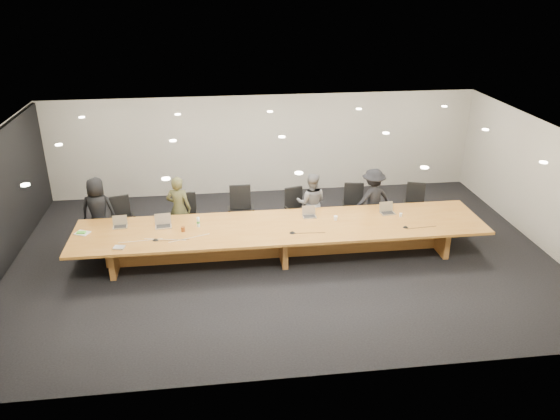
{
  "coord_description": "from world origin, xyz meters",
  "views": [
    {
      "loc": [
        -1.41,
        -10.73,
        5.88
      ],
      "look_at": [
        0.0,
        0.3,
        1.0
      ],
      "focal_mm": 35.0,
      "sensor_mm": 36.0,
      "label": 1
    }
  ],
  "objects_px": {
    "chair_mid_right": "(297,210)",
    "water_bottle": "(198,222)",
    "person_b": "(179,209)",
    "laptop_b": "(163,221)",
    "laptop_d": "(310,212)",
    "paper_cup_near": "(336,218)",
    "person_d": "(373,199)",
    "conference_table": "(282,235)",
    "person_a": "(98,210)",
    "laptop_e": "(388,208)",
    "chair_far_left": "(123,219)",
    "laptop_a": "(120,222)",
    "amber_mug": "(183,229)",
    "mic_center": "(292,232)",
    "av_box": "(119,248)",
    "chair_left": "(186,216)",
    "paper_cup_far": "(401,215)",
    "chair_right": "(354,207)",
    "person_c": "(311,203)",
    "chair_far_right": "(415,205)",
    "mic_left": "(155,240)",
    "mic_right": "(406,227)"
  },
  "relations": [
    {
      "from": "conference_table",
      "to": "chair_far_left",
      "type": "distance_m",
      "value": 3.82
    },
    {
      "from": "person_b",
      "to": "laptop_b",
      "type": "bearing_deg",
      "value": 86.37
    },
    {
      "from": "chair_far_right",
      "to": "laptop_d",
      "type": "bearing_deg",
      "value": -143.79
    },
    {
      "from": "person_d",
      "to": "laptop_b",
      "type": "bearing_deg",
      "value": -5.41
    },
    {
      "from": "person_b",
      "to": "person_c",
      "type": "relative_size",
      "value": 1.06
    },
    {
      "from": "chair_far_left",
      "to": "av_box",
      "type": "height_order",
      "value": "chair_far_left"
    },
    {
      "from": "person_c",
      "to": "water_bottle",
      "type": "distance_m",
      "value": 2.88
    },
    {
      "from": "person_a",
      "to": "laptop_d",
      "type": "relative_size",
      "value": 5.22
    },
    {
      "from": "laptop_d",
      "to": "paper_cup_near",
      "type": "bearing_deg",
      "value": -22.88
    },
    {
      "from": "amber_mug",
      "to": "person_c",
      "type": "bearing_deg",
      "value": 21.87
    },
    {
      "from": "chair_far_left",
      "to": "laptop_a",
      "type": "relative_size",
      "value": 3.49
    },
    {
      "from": "conference_table",
      "to": "laptop_b",
      "type": "distance_m",
      "value": 2.62
    },
    {
      "from": "laptop_d",
      "to": "person_b",
      "type": "bearing_deg",
      "value": 165.9
    },
    {
      "from": "laptop_b",
      "to": "mic_center",
      "type": "xyz_separation_m",
      "value": [
        2.75,
        -0.65,
        -0.12
      ]
    },
    {
      "from": "chair_far_right",
      "to": "person_d",
      "type": "distance_m",
      "value": 1.14
    },
    {
      "from": "person_b",
      "to": "mic_center",
      "type": "height_order",
      "value": "person_b"
    },
    {
      "from": "chair_far_left",
      "to": "person_a",
      "type": "bearing_deg",
      "value": 163.47
    },
    {
      "from": "laptop_b",
      "to": "person_c",
      "type": "bearing_deg",
      "value": 9.79
    },
    {
      "from": "chair_left",
      "to": "chair_right",
      "type": "bearing_deg",
      "value": 3.05
    },
    {
      "from": "amber_mug",
      "to": "conference_table",
      "type": "bearing_deg",
      "value": 0.26
    },
    {
      "from": "chair_right",
      "to": "person_b",
      "type": "relative_size",
      "value": 0.71
    },
    {
      "from": "paper_cup_far",
      "to": "laptop_e",
      "type": "bearing_deg",
      "value": 140.82
    },
    {
      "from": "chair_left",
      "to": "paper_cup_far",
      "type": "height_order",
      "value": "chair_left"
    },
    {
      "from": "laptop_e",
      "to": "mic_center",
      "type": "distance_m",
      "value": 2.45
    },
    {
      "from": "paper_cup_near",
      "to": "chair_far_right",
      "type": "bearing_deg",
      "value": 25.34
    },
    {
      "from": "laptop_e",
      "to": "laptop_a",
      "type": "bearing_deg",
      "value": 174.78
    },
    {
      "from": "person_b",
      "to": "mic_center",
      "type": "xyz_separation_m",
      "value": [
        2.45,
        -1.52,
        -0.03
      ]
    },
    {
      "from": "person_c",
      "to": "laptop_d",
      "type": "bearing_deg",
      "value": 89.26
    },
    {
      "from": "person_a",
      "to": "laptop_b",
      "type": "bearing_deg",
      "value": 152.22
    },
    {
      "from": "conference_table",
      "to": "person_a",
      "type": "xyz_separation_m",
      "value": [
        -4.13,
        1.27,
        0.28
      ]
    },
    {
      "from": "laptop_e",
      "to": "av_box",
      "type": "bearing_deg",
      "value": -175.54
    },
    {
      "from": "chair_left",
      "to": "person_d",
      "type": "bearing_deg",
      "value": 2.15
    },
    {
      "from": "conference_table",
      "to": "amber_mug",
      "type": "distance_m",
      "value": 2.16
    },
    {
      "from": "chair_mid_right",
      "to": "water_bottle",
      "type": "xyz_separation_m",
      "value": [
        -2.36,
        -1.1,
        0.32
      ]
    },
    {
      "from": "amber_mug",
      "to": "mic_center",
      "type": "xyz_separation_m",
      "value": [
        2.32,
        -0.37,
        -0.04
      ]
    },
    {
      "from": "laptop_d",
      "to": "chair_far_right",
      "type": "bearing_deg",
      "value": 16.7
    },
    {
      "from": "chair_far_left",
      "to": "chair_mid_right",
      "type": "xyz_separation_m",
      "value": [
        4.15,
        0.02,
        0.01
      ]
    },
    {
      "from": "chair_right",
      "to": "mic_left",
      "type": "distance_m",
      "value": 4.92
    },
    {
      "from": "chair_left",
      "to": "chair_right",
      "type": "xyz_separation_m",
      "value": [
        4.07,
        -0.03,
        0.03
      ]
    },
    {
      "from": "person_c",
      "to": "mic_left",
      "type": "bearing_deg",
      "value": 36.05
    },
    {
      "from": "av_box",
      "to": "mic_center",
      "type": "height_order",
      "value": "same"
    },
    {
      "from": "laptop_e",
      "to": "water_bottle",
      "type": "distance_m",
      "value": 4.33
    },
    {
      "from": "chair_far_left",
      "to": "person_b",
      "type": "distance_m",
      "value": 1.36
    },
    {
      "from": "conference_table",
      "to": "water_bottle",
      "type": "xyz_separation_m",
      "value": [
        -1.81,
        0.19,
        0.34
      ]
    },
    {
      "from": "mic_left",
      "to": "mic_right",
      "type": "distance_m",
      "value": 5.37
    },
    {
      "from": "person_d",
      "to": "amber_mug",
      "type": "distance_m",
      "value": 4.68
    },
    {
      "from": "person_b",
      "to": "mic_right",
      "type": "height_order",
      "value": "person_b"
    },
    {
      "from": "person_b",
      "to": "mic_center",
      "type": "distance_m",
      "value": 2.89
    },
    {
      "from": "conference_table",
      "to": "water_bottle",
      "type": "height_order",
      "value": "water_bottle"
    },
    {
      "from": "chair_mid_right",
      "to": "amber_mug",
      "type": "bearing_deg",
      "value": -169.68
    }
  ]
}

